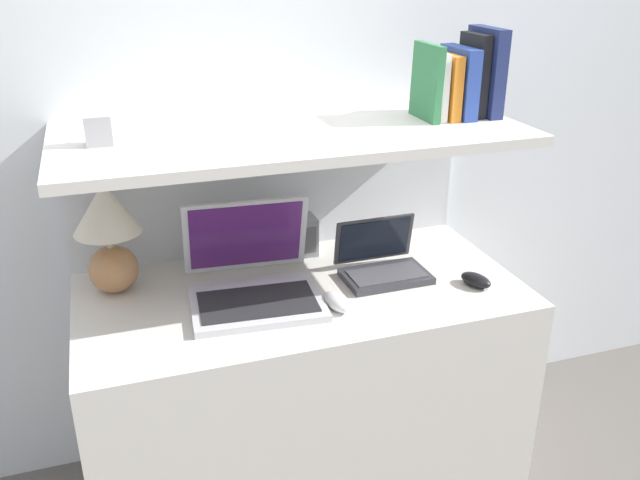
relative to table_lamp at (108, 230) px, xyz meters
name	(u,v)px	position (x,y,z in m)	size (l,w,h in m)	color
wall_back	(264,99)	(0.51, 0.21, 0.29)	(6.00, 0.05, 2.40)	silver
desk	(303,394)	(0.51, -0.17, -0.55)	(1.26, 0.63, 0.73)	silver
back_riser	(273,286)	(0.51, 0.17, -0.34)	(1.26, 0.04, 1.15)	silver
shelf	(292,135)	(0.51, -0.09, 0.25)	(1.26, 0.56, 0.03)	silver
table_lamp	(108,230)	(0.00, 0.00, 0.00)	(0.19, 0.19, 0.32)	#B27A4C
laptop_large	(253,280)	(0.36, -0.17, -0.13)	(0.38, 0.38, 0.26)	silver
laptop_small	(382,264)	(0.76, -0.15, -0.15)	(0.25, 0.19, 0.16)	#333338
computer_mouse	(337,302)	(0.57, -0.30, -0.17)	(0.08, 0.12, 0.04)	white
second_mouse	(476,280)	(0.99, -0.30, -0.17)	(0.09, 0.11, 0.04)	black
router_box	(301,236)	(0.58, 0.08, -0.13)	(0.09, 0.09, 0.12)	gray
book_navy	(486,72)	(1.09, -0.09, 0.39)	(0.04, 0.17, 0.25)	navy
book_black	(473,75)	(1.05, -0.09, 0.38)	(0.03, 0.13, 0.23)	black
book_blue	(459,82)	(1.00, -0.09, 0.36)	(0.04, 0.17, 0.20)	#284293
book_orange	(445,86)	(0.96, -0.09, 0.35)	(0.03, 0.16, 0.18)	orange
book_white	(434,85)	(0.93, -0.09, 0.36)	(0.02, 0.14, 0.19)	silver
book_green	(427,82)	(0.90, -0.09, 0.37)	(0.03, 0.16, 0.21)	#2D7042
shelf_gadget	(98,130)	(0.01, -0.09, 0.30)	(0.06, 0.05, 0.07)	#99999E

